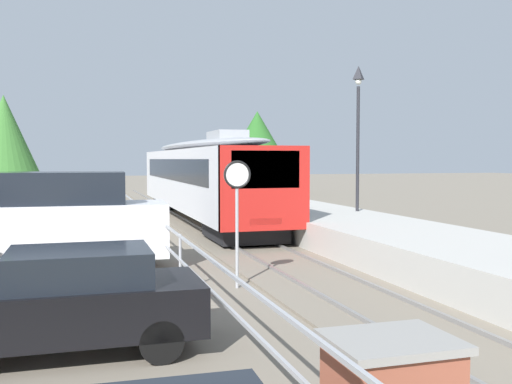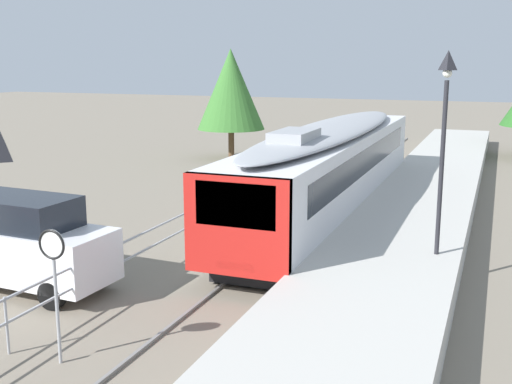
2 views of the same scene
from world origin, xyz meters
TOP-DOWN VIEW (x-y plane):
  - ground_plane at (-3.00, 22.00)m, footprint 160.00×160.00m
  - track_rails at (0.00, 22.00)m, footprint 3.20×60.00m
  - commuter_train at (0.00, 25.65)m, footprint 2.82×18.87m
  - station_platform at (3.25, 22.00)m, footprint 3.90×60.00m
  - platform_lamp_mid_platform at (4.56, 19.40)m, footprint 0.34×0.34m
  - speed_limit_sign at (-2.04, 12.04)m, footprint 0.61×0.10m
  - carpark_fence at (-3.30, 12.00)m, footprint 0.06×36.06m
  - parked_hatchback_black at (-5.54, 8.54)m, footprint 4.01×1.78m
  - parked_van_white at (-5.68, 15.25)m, footprint 5.00×2.21m
  - tree_behind_carpark at (-9.58, 38.22)m, footprint 4.13×4.13m
  - tree_behind_station_far at (8.55, 45.13)m, footprint 5.48×5.48m

SIDE VIEW (x-z plane):
  - ground_plane at x=-3.00m, z-range 0.00..0.00m
  - track_rails at x=0.00m, z-range -0.04..0.10m
  - station_platform at x=3.25m, z-range 0.00..0.90m
  - parked_hatchback_black at x=-5.54m, z-range 0.03..1.56m
  - carpark_fence at x=-3.30m, z-range 0.28..1.53m
  - parked_van_white at x=-5.68m, z-range 0.04..2.55m
  - speed_limit_sign at x=-2.04m, z-range 0.72..3.53m
  - commuter_train at x=0.00m, z-range 0.27..4.01m
  - tree_behind_carpark at x=-9.58m, z-range 0.91..7.62m
  - tree_behind_station_far at x=8.55m, z-range 1.01..7.70m
  - platform_lamp_mid_platform at x=4.56m, z-range 1.95..7.30m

